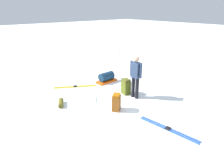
{
  "coord_description": "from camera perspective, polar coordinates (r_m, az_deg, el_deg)",
  "views": [
    {
      "loc": [
        -5.07,
        4.31,
        3.36
      ],
      "look_at": [
        0.0,
        0.0,
        0.7
      ],
      "focal_mm": 30.74,
      "sensor_mm": 36.0,
      "label": 1
    }
  ],
  "objects": [
    {
      "name": "thermos_bottle",
      "position": [
        7.25,
        -4.65,
        -4.76
      ],
      "size": [
        0.07,
        0.07,
        0.26
      ],
      "primitive_type": "cylinder",
      "color": "#ABBAB9",
      "rests_on": "ground_plane"
    },
    {
      "name": "ground_plane",
      "position": [
        7.45,
        -0.0,
        -5.0
      ],
      "size": [
        80.0,
        80.0,
        0.0
      ],
      "primitive_type": "plane",
      "color": "white"
    },
    {
      "name": "ski_pair_near",
      "position": [
        8.88,
        -10.88,
        -0.76
      ],
      "size": [
        1.12,
        1.7,
        0.05
      ],
      "color": "gold",
      "rests_on": "ground_plane"
    },
    {
      "name": "sleeping_mat_rolled",
      "position": [
        7.34,
        -14.93,
        -5.45
      ],
      "size": [
        0.57,
        0.41,
        0.18
      ],
      "primitive_type": "cylinder",
      "rotation": [
        0.0,
        1.57,
        5.81
      ],
      "color": "#554F19",
      "rests_on": "ground_plane"
    },
    {
      "name": "backpack_bright",
      "position": [
        7.94,
        4.16,
        -0.8
      ],
      "size": [
        0.4,
        0.34,
        0.65
      ],
      "color": "#485215",
      "rests_on": "ground_plane"
    },
    {
      "name": "backpack_large_dark",
      "position": [
        6.69,
        1.3,
        -5.47
      ],
      "size": [
        0.42,
        0.44,
        0.61
      ],
      "color": "brown",
      "rests_on": "ground_plane"
    },
    {
      "name": "gear_sled",
      "position": [
        9.22,
        -1.66,
        1.91
      ],
      "size": [
        0.5,
        1.04,
        0.49
      ],
      "color": "#DE4F0D",
      "rests_on": "ground_plane"
    },
    {
      "name": "skier_standing",
      "position": [
        7.42,
        7.05,
        2.7
      ],
      "size": [
        0.57,
        0.23,
        1.7
      ],
      "color": "black",
      "rests_on": "ground_plane"
    },
    {
      "name": "ski_poles_planted_near",
      "position": [
        9.4,
        2.47,
        5.66
      ],
      "size": [
        0.2,
        0.11,
        1.35
      ],
      "color": "#AABABD",
      "rests_on": "ground_plane"
    },
    {
      "name": "ski_pair_far",
      "position": [
        6.07,
        16.26,
        -12.67
      ],
      "size": [
        1.9,
        0.38,
        0.05
      ],
      "color": "#2D56AB",
      "rests_on": "ground_plane"
    }
  ]
}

